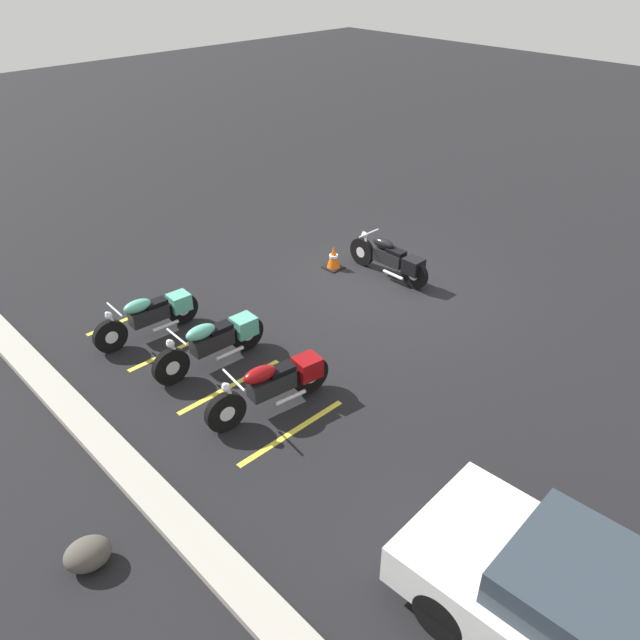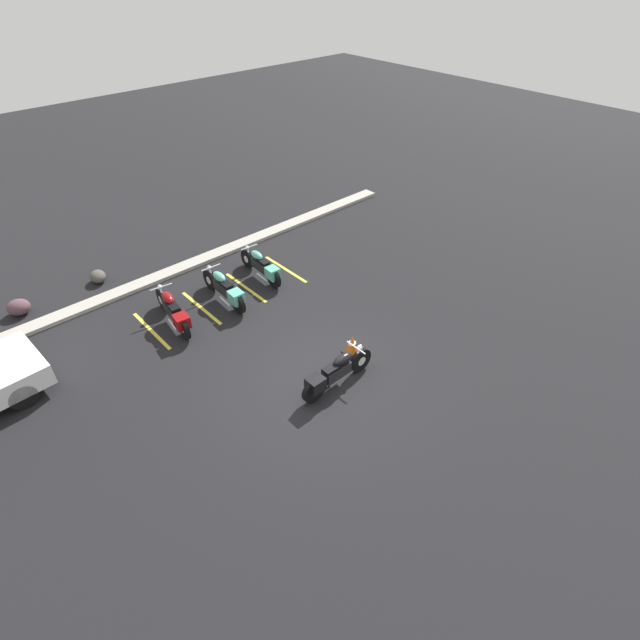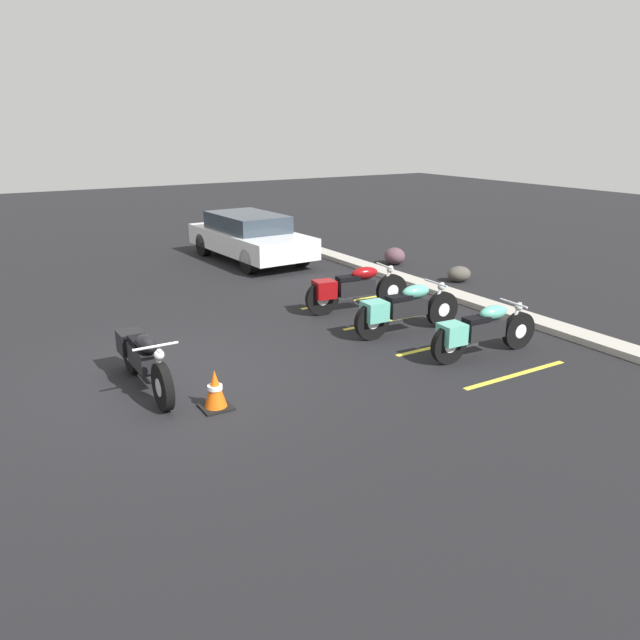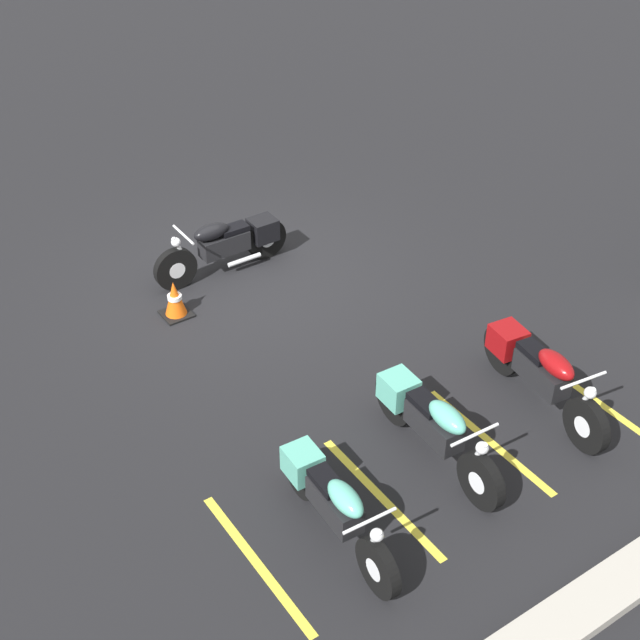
{
  "view_description": "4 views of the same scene",
  "coord_description": "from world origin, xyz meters",
  "px_view_note": "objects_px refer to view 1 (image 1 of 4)",
  "views": [
    {
      "loc": [
        -7.7,
        9.24,
        6.6
      ],
      "look_at": [
        -0.8,
        2.64,
        0.6
      ],
      "focal_mm": 35.0,
      "sensor_mm": 36.0,
      "label": 1
    },
    {
      "loc": [
        -5.87,
        -6.52,
        8.69
      ],
      "look_at": [
        1.24,
        1.36,
        0.44
      ],
      "focal_mm": 28.0,
      "sensor_mm": 36.0,
      "label": 2
    },
    {
      "loc": [
        8.55,
        -2.56,
        3.64
      ],
      "look_at": [
        0.96,
        2.05,
        0.84
      ],
      "focal_mm": 35.0,
      "sensor_mm": 36.0,
      "label": 3
    },
    {
      "loc": [
        5.34,
        9.74,
        7.31
      ],
      "look_at": [
        0.42,
        2.48,
        0.92
      ],
      "focal_mm": 50.0,
      "sensor_mm": 36.0,
      "label": 4
    }
  ],
  "objects_px": {
    "parked_bike_1": "(215,340)",
    "car_white": "(610,629)",
    "parked_bike_2": "(152,314)",
    "traffic_cone": "(334,258)",
    "parked_bike_0": "(275,383)",
    "landscape_rock_0": "(88,554)",
    "motorcycle_black_featured": "(392,259)"
  },
  "relations": [
    {
      "from": "parked_bike_1",
      "to": "parked_bike_2",
      "type": "distance_m",
      "value": 1.61
    },
    {
      "from": "traffic_cone",
      "to": "parked_bike_0",
      "type": "bearing_deg",
      "value": 124.49
    },
    {
      "from": "parked_bike_0",
      "to": "traffic_cone",
      "type": "height_order",
      "value": "parked_bike_0"
    },
    {
      "from": "landscape_rock_0",
      "to": "parked_bike_2",
      "type": "bearing_deg",
      "value": -39.75
    },
    {
      "from": "parked_bike_2",
      "to": "traffic_cone",
      "type": "height_order",
      "value": "parked_bike_2"
    },
    {
      "from": "traffic_cone",
      "to": "landscape_rock_0",
      "type": "bearing_deg",
      "value": 114.66
    },
    {
      "from": "parked_bike_1",
      "to": "traffic_cone",
      "type": "bearing_deg",
      "value": -161.54
    },
    {
      "from": "landscape_rock_0",
      "to": "car_white",
      "type": "bearing_deg",
      "value": -146.15
    },
    {
      "from": "motorcycle_black_featured",
      "to": "parked_bike_1",
      "type": "relative_size",
      "value": 0.98
    },
    {
      "from": "parked_bike_1",
      "to": "car_white",
      "type": "height_order",
      "value": "car_white"
    },
    {
      "from": "car_white",
      "to": "landscape_rock_0",
      "type": "bearing_deg",
      "value": 30.78
    },
    {
      "from": "parked_bike_2",
      "to": "car_white",
      "type": "height_order",
      "value": "car_white"
    },
    {
      "from": "parked_bike_1",
      "to": "car_white",
      "type": "bearing_deg",
      "value": 89.72
    },
    {
      "from": "parked_bike_1",
      "to": "parked_bike_0",
      "type": "bearing_deg",
      "value": 91.52
    },
    {
      "from": "motorcycle_black_featured",
      "to": "landscape_rock_0",
      "type": "height_order",
      "value": "motorcycle_black_featured"
    },
    {
      "from": "motorcycle_black_featured",
      "to": "parked_bike_2",
      "type": "height_order",
      "value": "motorcycle_black_featured"
    },
    {
      "from": "parked_bike_2",
      "to": "car_white",
      "type": "bearing_deg",
      "value": 92.86
    },
    {
      "from": "landscape_rock_0",
      "to": "motorcycle_black_featured",
      "type": "bearing_deg",
      "value": -74.28
    },
    {
      "from": "traffic_cone",
      "to": "car_white",
      "type": "bearing_deg",
      "value": 152.05
    },
    {
      "from": "parked_bike_1",
      "to": "traffic_cone",
      "type": "xyz_separation_m",
      "value": [
        1.17,
        -4.1,
        -0.21
      ]
    },
    {
      "from": "parked_bike_0",
      "to": "car_white",
      "type": "height_order",
      "value": "car_white"
    },
    {
      "from": "landscape_rock_0",
      "to": "parked_bike_1",
      "type": "bearing_deg",
      "value": -56.71
    },
    {
      "from": "parked_bike_0",
      "to": "car_white",
      "type": "distance_m",
      "value": 5.57
    },
    {
      "from": "parked_bike_0",
      "to": "parked_bike_2",
      "type": "bearing_deg",
      "value": -77.35
    },
    {
      "from": "parked_bike_1",
      "to": "traffic_cone",
      "type": "relative_size",
      "value": 4.08
    },
    {
      "from": "parked_bike_0",
      "to": "car_white",
      "type": "xyz_separation_m",
      "value": [
        -5.56,
        0.33,
        0.21
      ]
    },
    {
      "from": "parked_bike_1",
      "to": "landscape_rock_0",
      "type": "xyz_separation_m",
      "value": [
        -2.37,
        3.61,
        -0.28
      ]
    },
    {
      "from": "parked_bike_0",
      "to": "parked_bike_1",
      "type": "xyz_separation_m",
      "value": [
        1.67,
        -0.03,
        -0.01
      ]
    },
    {
      "from": "car_white",
      "to": "traffic_cone",
      "type": "xyz_separation_m",
      "value": [
        8.39,
        -4.45,
        -0.42
      ]
    },
    {
      "from": "car_white",
      "to": "motorcycle_black_featured",
      "type": "bearing_deg",
      "value": -38.19
    },
    {
      "from": "parked_bike_2",
      "to": "traffic_cone",
      "type": "bearing_deg",
      "value": 177.72
    },
    {
      "from": "motorcycle_black_featured",
      "to": "parked_bike_1",
      "type": "bearing_deg",
      "value": 89.53
    }
  ]
}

